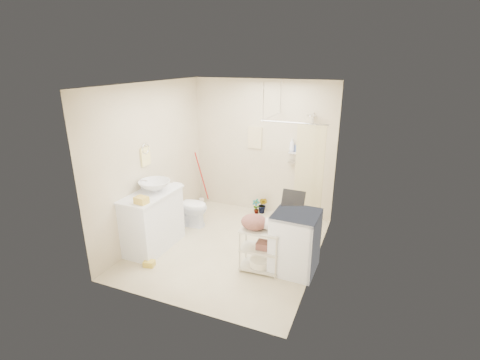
# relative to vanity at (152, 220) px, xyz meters

# --- Properties ---
(floor) EXTENTS (3.20, 3.20, 0.00)m
(floor) POSITION_rel_vanity_xyz_m (1.16, 0.47, -0.47)
(floor) COLOR beige
(floor) RESTS_ON ground
(ceiling) EXTENTS (2.80, 3.20, 0.04)m
(ceiling) POSITION_rel_vanity_xyz_m (1.16, 0.47, 2.13)
(ceiling) COLOR silver
(ceiling) RESTS_ON ground
(wall_back) EXTENTS (2.80, 0.04, 2.60)m
(wall_back) POSITION_rel_vanity_xyz_m (1.16, 2.07, 0.83)
(wall_back) COLOR beige
(wall_back) RESTS_ON ground
(wall_front) EXTENTS (2.80, 0.04, 2.60)m
(wall_front) POSITION_rel_vanity_xyz_m (1.16, -1.13, 0.83)
(wall_front) COLOR beige
(wall_front) RESTS_ON ground
(wall_left) EXTENTS (0.04, 3.20, 2.60)m
(wall_left) POSITION_rel_vanity_xyz_m (-0.24, 0.47, 0.83)
(wall_left) COLOR beige
(wall_left) RESTS_ON ground
(wall_right) EXTENTS (0.04, 3.20, 2.60)m
(wall_right) POSITION_rel_vanity_xyz_m (2.56, 0.47, 0.83)
(wall_right) COLOR beige
(wall_right) RESTS_ON ground
(vanity) EXTENTS (0.62, 1.09, 0.95)m
(vanity) POSITION_rel_vanity_xyz_m (0.00, 0.00, 0.00)
(vanity) COLOR silver
(vanity) RESTS_ON ground
(sink) EXTENTS (0.63, 0.63, 0.17)m
(sink) POSITION_rel_vanity_xyz_m (0.03, 0.11, 0.56)
(sink) COLOR silver
(sink) RESTS_ON vanity
(counter_basket) EXTENTS (0.20, 0.16, 0.10)m
(counter_basket) POSITION_rel_vanity_xyz_m (0.15, -0.38, 0.53)
(counter_basket) COLOR gold
(counter_basket) RESTS_ON vanity
(floor_basket) EXTENTS (0.26, 0.22, 0.12)m
(floor_basket) POSITION_rel_vanity_xyz_m (0.28, -0.51, -0.41)
(floor_basket) COLOR gold
(floor_basket) RESTS_ON ground
(toilet) EXTENTS (0.77, 0.48, 0.75)m
(toilet) POSITION_rel_vanity_xyz_m (0.12, 0.93, -0.10)
(toilet) COLOR white
(toilet) RESTS_ON ground
(mop) EXTENTS (0.12, 0.12, 1.15)m
(mop) POSITION_rel_vanity_xyz_m (-0.13, 1.90, 0.10)
(mop) COLOR #AF110E
(mop) RESTS_ON ground
(potted_plant_a) EXTENTS (0.17, 0.13, 0.31)m
(potted_plant_a) POSITION_rel_vanity_xyz_m (1.13, 1.85, -0.32)
(potted_plant_a) COLOR #9A5E34
(potted_plant_a) RESTS_ON ground
(potted_plant_b) EXTENTS (0.22, 0.19, 0.34)m
(potted_plant_b) POSITION_rel_vanity_xyz_m (1.24, 1.93, -0.30)
(potted_plant_b) COLOR #955931
(potted_plant_b) RESTS_ON ground
(hanging_towel) EXTENTS (0.28, 0.03, 0.42)m
(hanging_towel) POSITION_rel_vanity_xyz_m (1.01, 2.05, 1.03)
(hanging_towel) COLOR #C9B68D
(hanging_towel) RESTS_ON wall_back
(towel_ring) EXTENTS (0.04, 0.22, 0.34)m
(towel_ring) POSITION_rel_vanity_xyz_m (-0.22, 0.27, 1.00)
(towel_ring) COLOR #FDEC8E
(towel_ring) RESTS_ON wall_left
(tp_holder) EXTENTS (0.08, 0.12, 0.14)m
(tp_holder) POSITION_rel_vanity_xyz_m (-0.20, 0.52, 0.25)
(tp_holder) COLOR white
(tp_holder) RESTS_ON wall_left
(shower) EXTENTS (1.10, 1.10, 2.10)m
(shower) POSITION_rel_vanity_xyz_m (2.01, 1.52, 0.58)
(shower) COLOR white
(shower) RESTS_ON ground
(shampoo_bottle_a) EXTENTS (0.10, 0.10, 0.24)m
(shampoo_bottle_a) POSITION_rel_vanity_xyz_m (1.76, 2.01, 0.96)
(shampoo_bottle_a) COLOR white
(shampoo_bottle_a) RESTS_ON shower
(shampoo_bottle_b) EXTENTS (0.10, 0.10, 0.17)m
(shampoo_bottle_b) POSITION_rel_vanity_xyz_m (1.85, 2.00, 0.93)
(shampoo_bottle_b) COLOR #4460A1
(shampoo_bottle_b) RESTS_ON shower
(washing_machine) EXTENTS (0.63, 0.66, 0.90)m
(washing_machine) POSITION_rel_vanity_xyz_m (2.30, 0.23, -0.02)
(washing_machine) COLOR white
(washing_machine) RESTS_ON ground
(laundry_rack) EXTENTS (0.59, 0.37, 0.79)m
(laundry_rack) POSITION_rel_vanity_xyz_m (1.84, 0.03, -0.08)
(laundry_rack) COLOR beige
(laundry_rack) RESTS_ON ground
(ironing_board) EXTENTS (0.35, 0.20, 1.18)m
(ironing_board) POSITION_rel_vanity_xyz_m (2.17, 0.36, 0.11)
(ironing_board) COLOR black
(ironing_board) RESTS_ON ground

